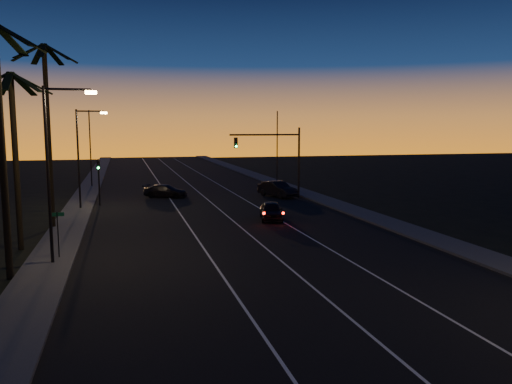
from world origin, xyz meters
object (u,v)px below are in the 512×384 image
object	(u,v)px
signal_mast	(276,150)
right_car	(277,189)
lead_car	(271,211)
cross_car	(166,191)

from	to	relation	value
signal_mast	right_car	bearing A→B (deg)	66.67
lead_car	signal_mast	bearing A→B (deg)	70.90
lead_car	right_car	distance (m)	12.74
lead_car	cross_car	distance (m)	16.03
right_car	cross_car	xyz separation A→B (m)	(-10.98, 2.56, -0.15)
right_car	cross_car	size ratio (longest dim) A/B	1.06
signal_mast	right_car	size ratio (longest dim) A/B	1.41
lead_car	right_car	size ratio (longest dim) A/B	0.94
cross_car	right_car	bearing A→B (deg)	-13.10
signal_mast	lead_car	distance (m)	12.05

